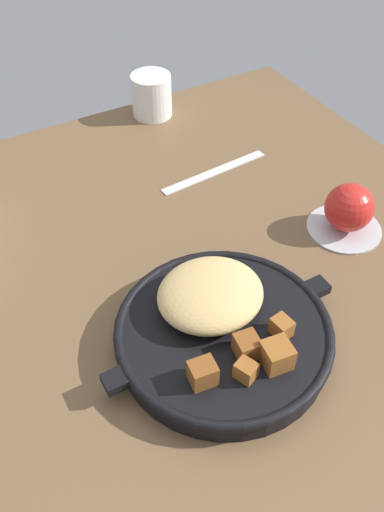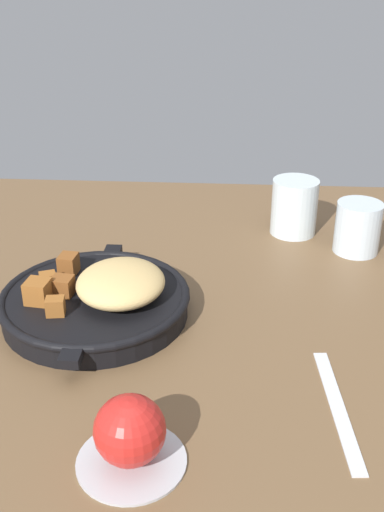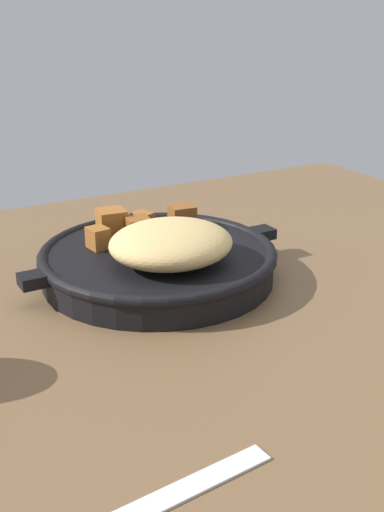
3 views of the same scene
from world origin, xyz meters
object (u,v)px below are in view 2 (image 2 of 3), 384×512
object	(u,v)px
water_glass_short	(358,227)
red_apple	(130,430)
cast_iron_skillet	(99,298)
butter_knife	(338,407)
water_glass_tall	(294,207)

from	to	relation	value
water_glass_short	red_apple	bearing A→B (deg)	-31.49
red_apple	cast_iron_skillet	bearing A→B (deg)	-162.35
butter_knife	water_glass_short	bearing A→B (deg)	163.55
butter_knife	red_apple	bearing A→B (deg)	-70.65
water_glass_short	butter_knife	bearing A→B (deg)	-12.17
red_apple	water_glass_short	bearing A→B (deg)	148.51
butter_knife	water_glass_short	world-z (taller)	water_glass_short
red_apple	butter_knife	distance (cm)	23.15
cast_iron_skillet	water_glass_tall	xyz separation A→B (cm)	(-28.40, 27.91, 2.12)
cast_iron_skillet	water_glass_tall	distance (cm)	39.87
cast_iron_skillet	butter_knife	world-z (taller)	cast_iron_skillet
water_glass_short	cast_iron_skillet	bearing A→B (deg)	-59.74
red_apple	butter_knife	xyz separation A→B (cm)	(-9.15, 20.91, -3.86)
red_apple	butter_knife	size ratio (longest dim) A/B	0.35
water_glass_tall	cast_iron_skillet	bearing A→B (deg)	-44.49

